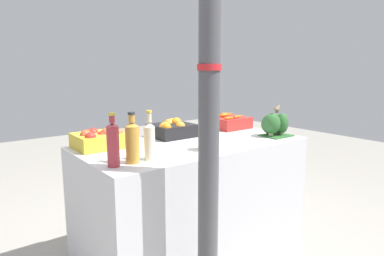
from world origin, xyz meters
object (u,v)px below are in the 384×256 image
object	(u,v)px
juice_bottle_cloudy	(149,140)
sparrow_bird	(277,109)
pickle_jar	(207,141)
apple_crate	(99,139)
broccoli_pile	(274,124)
juice_bottle_amber	(132,141)
orange_crate	(171,129)
support_pole	(209,86)
juice_bottle_ruby	(113,144)
carrot_crate	(229,122)

from	to	relation	value
juice_bottle_cloudy	sparrow_bird	size ratio (longest dim) A/B	2.21
pickle_jar	juice_bottle_cloudy	bearing A→B (deg)	176.07
apple_crate	broccoli_pile	size ratio (longest dim) A/B	1.30
juice_bottle_amber	juice_bottle_cloudy	xyz separation A→B (m)	(0.11, 0.00, -0.00)
orange_crate	juice_bottle_cloudy	distance (m)	0.65
pickle_jar	sparrow_bird	bearing A→B (deg)	1.86
juice_bottle_cloudy	sparrow_bird	distance (m)	1.12
support_pole	broccoli_pile	xyz separation A→B (m)	(0.99, 0.40, -0.34)
juice_bottle_amber	juice_bottle_ruby	bearing A→B (deg)	180.00
support_pole	pickle_jar	world-z (taller)	support_pole
broccoli_pile	juice_bottle_cloudy	distance (m)	1.09
orange_crate	sparrow_bird	bearing A→B (deg)	-35.21
juice_bottle_cloudy	pickle_jar	bearing A→B (deg)	-3.93
orange_crate	broccoli_pile	bearing A→B (deg)	-35.98
orange_crate	broccoli_pile	distance (m)	0.78
juice_bottle_cloudy	apple_crate	bearing A→B (deg)	103.99
juice_bottle_ruby	sparrow_bird	distance (m)	1.34
support_pole	juice_bottle_cloudy	distance (m)	0.52
juice_bottle_ruby	juice_bottle_cloudy	bearing A→B (deg)	0.00
support_pole	juice_bottle_amber	xyz separation A→B (m)	(-0.21, 0.40, -0.31)
juice_bottle_cloudy	sparrow_bird	xyz separation A→B (m)	(1.12, -0.00, 0.09)
support_pole	broccoli_pile	distance (m)	1.12
apple_crate	carrot_crate	size ratio (longest dim) A/B	1.00
sparrow_bird	support_pole	bearing A→B (deg)	176.91
support_pole	sparrow_bird	world-z (taller)	support_pole
support_pole	juice_bottle_cloudy	xyz separation A→B (m)	(-0.10, 0.40, -0.32)
support_pole	apple_crate	bearing A→B (deg)	104.10
support_pole	juice_bottle_ruby	size ratio (longest dim) A/B	8.77
carrot_crate	sparrow_bird	distance (m)	0.49
juice_bottle_cloudy	orange_crate	bearing A→B (deg)	44.71
orange_crate	sparrow_bird	world-z (taller)	sparrow_bird
juice_bottle_cloudy	pickle_jar	world-z (taller)	juice_bottle_cloudy
carrot_crate	broccoli_pile	xyz separation A→B (m)	(0.03, -0.46, 0.04)
juice_bottle_ruby	orange_crate	bearing A→B (deg)	33.79
support_pole	juice_bottle_cloudy	world-z (taller)	support_pole
broccoli_pile	pickle_jar	distance (m)	0.69
carrot_crate	juice_bottle_cloudy	bearing A→B (deg)	-156.69
broccoli_pile	juice_bottle_cloudy	world-z (taller)	juice_bottle_cloudy
apple_crate	juice_bottle_ruby	bearing A→B (deg)	-103.58
support_pole	sparrow_bird	distance (m)	1.11
support_pole	juice_bottle_ruby	bearing A→B (deg)	129.11
support_pole	broccoli_pile	size ratio (longest dim) A/B	10.84
juice_bottle_ruby	juice_bottle_amber	xyz separation A→B (m)	(0.11, -0.00, -0.00)
support_pole	juice_bottle_amber	world-z (taller)	support_pole
juice_bottle_ruby	juice_bottle_amber	bearing A→B (deg)	-0.00
juice_bottle_amber	orange_crate	bearing A→B (deg)	38.75
support_pole	juice_bottle_amber	bearing A→B (deg)	117.75
support_pole	broccoli_pile	world-z (taller)	support_pole
carrot_crate	broccoli_pile	world-z (taller)	broccoli_pile
apple_crate	juice_bottle_cloudy	world-z (taller)	juice_bottle_cloudy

